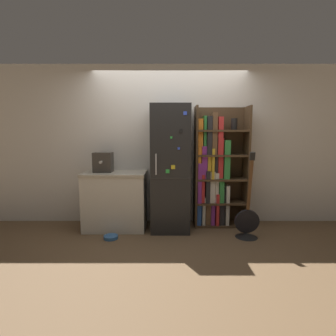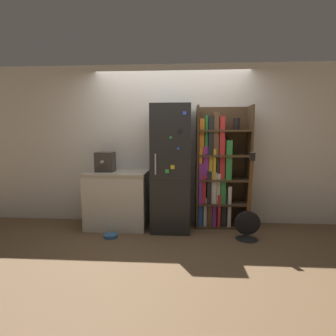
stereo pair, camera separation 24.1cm
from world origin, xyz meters
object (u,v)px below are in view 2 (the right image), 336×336
guitar (247,227)px  pet_bowl (111,236)px  espresso_machine (105,162)px  refrigerator (171,168)px  bookshelf (217,172)px

guitar → pet_bowl: (-1.95, -0.05, -0.15)m
espresso_machine → refrigerator: bearing=-1.4°
pet_bowl → espresso_machine: bearing=112.3°
refrigerator → pet_bowl: bearing=-152.2°
espresso_machine → pet_bowl: (0.19, -0.47, -1.02)m
espresso_machine → guitar: bearing=-11.1°
bookshelf → guitar: size_ratio=1.54×
bookshelf → guitar: 0.98m
refrigerator → guitar: size_ratio=1.54×
bookshelf → pet_bowl: (-1.57, -0.61, -0.86)m
pet_bowl → guitar: bearing=1.6°
bookshelf → espresso_machine: size_ratio=6.23×
guitar → pet_bowl: bearing=-178.4°
refrigerator → guitar: refrigerator is taller
bookshelf → pet_bowl: bearing=-158.6°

